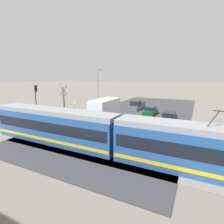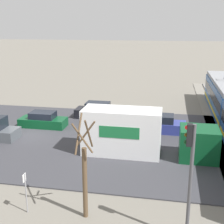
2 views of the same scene
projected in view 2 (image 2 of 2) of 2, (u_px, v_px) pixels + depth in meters
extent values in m
plane|color=slate|center=(31.00, 134.00, 27.68)|extent=(320.00, 320.00, 0.00)
cube|color=#38383D|center=(31.00, 134.00, 27.67)|extent=(17.45, 45.74, 0.08)
cube|color=#235193|center=(223.00, 98.00, 34.33)|extent=(14.37, 2.51, 3.01)
cube|color=black|center=(223.00, 95.00, 34.23)|extent=(13.94, 2.54, 1.00)
cube|color=gold|center=(222.00, 106.00, 34.58)|extent=(14.23, 2.55, 0.29)
cube|color=#0C4723|center=(199.00, 144.00, 22.17)|extent=(2.42, 2.69, 2.31)
cube|color=white|center=(122.00, 131.00, 23.03)|extent=(2.42, 5.72, 3.40)
cube|color=#196B38|center=(119.00, 133.00, 21.79)|extent=(0.02, 2.86, 0.85)
cube|color=#0C4723|center=(43.00, 122.00, 29.40)|extent=(1.81, 4.36, 0.82)
cube|color=black|center=(43.00, 115.00, 29.21)|extent=(1.56, 2.27, 0.60)
cube|color=black|center=(98.00, 113.00, 32.22)|extent=(1.88, 4.60, 0.92)
cube|color=black|center=(98.00, 106.00, 32.00)|extent=(1.62, 2.39, 0.68)
cube|color=navy|center=(160.00, 127.00, 28.06)|extent=(1.88, 4.65, 0.89)
cube|color=black|center=(160.00, 118.00, 27.85)|extent=(1.62, 2.42, 0.66)
cylinder|color=#47474C|center=(190.00, 185.00, 13.44)|extent=(0.16, 0.16, 5.51)
cube|color=black|center=(189.00, 135.00, 12.85)|extent=(0.28, 0.22, 0.95)
sphere|color=red|center=(187.00, 127.00, 12.78)|extent=(0.18, 0.18, 0.18)
sphere|color=#3C2C06|center=(186.00, 135.00, 12.87)|extent=(0.18, 0.18, 0.18)
sphere|color=black|center=(186.00, 142.00, 12.96)|extent=(0.18, 0.18, 0.18)
cylinder|color=brown|center=(85.00, 183.00, 15.38)|extent=(0.24, 0.24, 3.75)
cylinder|color=brown|center=(82.00, 138.00, 14.47)|extent=(0.09, 1.04, 1.43)
cylinder|color=brown|center=(89.00, 134.00, 14.62)|extent=(1.26, 0.09, 1.74)
cylinder|color=brown|center=(85.00, 135.00, 14.94)|extent=(0.09, 1.04, 1.43)
cylinder|color=brown|center=(79.00, 133.00, 14.72)|extent=(1.26, 0.09, 1.74)
cylinder|color=gray|center=(26.00, 193.00, 15.93)|extent=(0.06, 0.06, 2.20)
cube|color=white|center=(24.00, 178.00, 15.69)|extent=(0.32, 0.02, 0.44)
cube|color=red|center=(24.00, 178.00, 15.69)|extent=(0.31, 0.01, 0.10)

